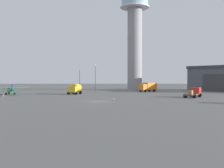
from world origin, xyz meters
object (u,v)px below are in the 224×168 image
light_post_west (80,77)px  traffic_cone_near_left (113,99)px  light_post_east (95,76)px  truck_fuel_tanker_yellow (75,89)px  control_tower (135,33)px  traffic_cone_near_right (3,96)px  truck_flatbed_red (194,92)px  truck_box_orange (148,87)px  airplane_green (10,90)px

light_post_west → traffic_cone_near_left: 52.88m
light_post_east → truck_fuel_tanker_yellow: bearing=-104.2°
control_tower → light_post_east: (-15.46, -12.16, -17.53)m
control_tower → traffic_cone_near_right: size_ratio=65.88×
truck_flatbed_red → light_post_east: 42.42m
truck_fuel_tanker_yellow → traffic_cone_near_left: (11.04, -22.95, -1.37)m
truck_flatbed_red → traffic_cone_near_left: (-19.84, -9.32, -0.89)m
control_tower → truck_box_orange: (3.20, -16.63, -21.48)m
light_post_east → traffic_cone_near_right: light_post_east is taller
truck_flatbed_red → traffic_cone_near_right: (-47.41, 1.85, -0.87)m
airplane_green → light_post_west: 34.93m
airplane_green → light_post_east: (23.05, 22.16, 4.29)m
airplane_green → traffic_cone_near_left: 35.60m
light_post_east → airplane_green: bearing=-136.1°
truck_fuel_tanker_yellow → traffic_cone_near_right: (-16.52, -11.78, -1.34)m
light_post_east → traffic_cone_near_right: 38.44m
truck_flatbed_red → traffic_cone_near_left: size_ratio=11.52×
traffic_cone_near_left → traffic_cone_near_right: (-27.57, 11.17, 0.03)m
control_tower → light_post_west: control_tower is taller
traffic_cone_near_right → truck_box_orange: bearing=33.9°
truck_flatbed_red → traffic_cone_near_left: 21.94m
light_post_east → truck_flatbed_red: bearing=-52.1°
airplane_green → truck_box_orange: bearing=-95.5°
airplane_green → light_post_east: 32.26m
control_tower → traffic_cone_near_left: 60.10m
traffic_cone_near_left → truck_flatbed_red: bearing=25.2°
light_post_west → traffic_cone_near_left: bearing=-75.9°
truck_flatbed_red → truck_fuel_tanker_yellow: bearing=100.5°
truck_flatbed_red → truck_box_orange: size_ratio=0.98×
control_tower → airplane_green: bearing=-138.3°
control_tower → traffic_cone_near_right: bearing=-130.3°
airplane_green → truck_flatbed_red: bearing=-131.2°
light_post_west → traffic_cone_near_left: (12.79, -51.09, -4.79)m
truck_fuel_tanker_yellow → truck_box_orange: truck_box_orange is taller
airplane_green → truck_box_orange: (41.71, 17.69, 0.35)m
control_tower → truck_flatbed_red: size_ratio=6.21×
truck_fuel_tanker_yellow → traffic_cone_near_right: 20.34m
control_tower → light_post_west: 28.89m
control_tower → truck_fuel_tanker_yellow: 43.52m
truck_fuel_tanker_yellow → traffic_cone_near_left: truck_fuel_tanker_yellow is taller
airplane_green → truck_flatbed_red: size_ratio=1.43×
truck_flatbed_red → light_post_west: light_post_west is taller
truck_fuel_tanker_yellow → traffic_cone_near_left: 25.51m
light_post_east → truck_box_orange: bearing=-13.5°
airplane_green → truck_fuel_tanker_yellow: (18.09, 2.52, 0.24)m
truck_fuel_tanker_yellow → traffic_cone_near_left: bearing=39.7°
airplane_green → traffic_cone_near_right: airplane_green is taller
control_tower → truck_flatbed_red: (10.46, -45.43, -22.06)m
traffic_cone_near_right → airplane_green: bearing=99.6°
truck_fuel_tanker_yellow → light_post_east: 20.66m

